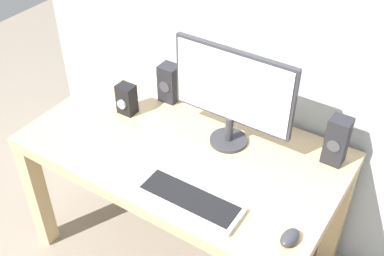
% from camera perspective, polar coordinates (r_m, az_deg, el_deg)
% --- Properties ---
extents(ground_plane, '(6.00, 6.00, 0.00)m').
position_cam_1_polar(ground_plane, '(2.64, -0.86, -13.94)').
color(ground_plane, gray).
extents(desk, '(1.39, 0.79, 0.71)m').
position_cam_1_polar(desk, '(2.19, -1.01, -4.11)').
color(desk, tan).
rests_on(desk, ground_plane).
extents(monitor, '(0.55, 0.17, 0.46)m').
position_cam_1_polar(monitor, '(2.00, 4.82, 4.27)').
color(monitor, '#333338').
rests_on(monitor, desk).
extents(keyboard_primary, '(0.43, 0.15, 0.02)m').
position_cam_1_polar(keyboard_primary, '(1.87, -0.28, -8.47)').
color(keyboard_primary, silver).
rests_on(keyboard_primary, desk).
extents(mouse, '(0.07, 0.10, 0.04)m').
position_cam_1_polar(mouse, '(1.78, 11.54, -12.63)').
color(mouse, '#333338').
rests_on(mouse, desk).
extents(speaker_right, '(0.09, 0.08, 0.22)m').
position_cam_1_polar(speaker_right, '(2.07, 16.81, -1.46)').
color(speaker_right, '#232328').
rests_on(speaker_right, desk).
extents(speaker_left, '(0.09, 0.09, 0.19)m').
position_cam_1_polar(speaker_left, '(2.36, -2.70, 5.37)').
color(speaker_left, '#232328').
rests_on(speaker_left, desk).
extents(audio_controller, '(0.08, 0.08, 0.15)m').
position_cam_1_polar(audio_controller, '(2.30, -7.78, 3.41)').
color(audio_controller, black).
rests_on(audio_controller, desk).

